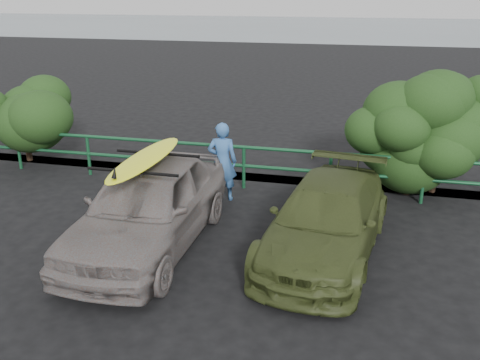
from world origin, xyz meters
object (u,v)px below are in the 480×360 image
object	(u,v)px
olive_vehicle	(326,220)
man	(222,162)
guardrail	(203,164)
surfboard	(145,158)
sedan	(148,206)

from	to	relation	value
olive_vehicle	man	world-z (taller)	man
guardrail	surfboard	distance (m)	3.53
surfboard	man	bearing A→B (deg)	75.87
olive_vehicle	guardrail	bearing A→B (deg)	145.23
guardrail	sedan	size ratio (longest dim) A/B	3.01
olive_vehicle	man	size ratio (longest dim) A/B	2.51
olive_vehicle	man	bearing A→B (deg)	147.36
guardrail	man	size ratio (longest dim) A/B	7.97
olive_vehicle	surfboard	world-z (taller)	surfboard
sedan	olive_vehicle	xyz separation A→B (m)	(3.12, 0.49, -0.15)
guardrail	olive_vehicle	bearing A→B (deg)	-41.88
guardrail	olive_vehicle	distance (m)	4.25
sedan	surfboard	size ratio (longest dim) A/B	1.67
guardrail	sedan	bearing A→B (deg)	-89.28
guardrail	sedan	xyz separation A→B (m)	(0.04, -3.33, 0.27)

